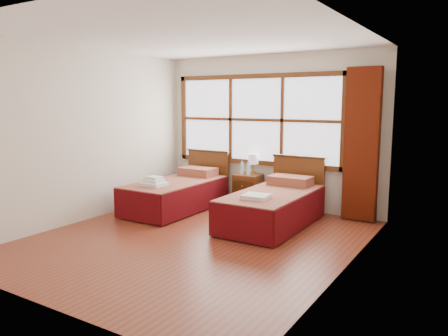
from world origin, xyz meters
The scene contains 15 objects.
floor centered at (0.00, 0.00, 0.00)m, with size 4.50×4.50×0.00m, color brown.
ceiling centered at (0.00, 0.00, 2.60)m, with size 4.50×4.50×0.00m, color white.
wall_back centered at (0.00, 2.25, 1.30)m, with size 4.00×4.00×0.00m, color silver.
wall_left centered at (-2.00, 0.00, 1.30)m, with size 4.50×4.50×0.00m, color silver.
wall_right centered at (2.00, 0.00, 1.30)m, with size 4.50×4.50×0.00m, color silver.
window centered at (-0.25, 2.21, 1.50)m, with size 3.16×0.06×1.56m.
curtain centered at (1.60, 2.11, 1.17)m, with size 0.50×0.16×2.30m, color #581808.
bed_left centered at (-1.20, 1.20, 0.28)m, with size 0.96×1.98×0.93m.
bed_right centered at (0.59, 1.20, 0.29)m, with size 0.97×1.99×0.94m.
nightstand centered at (-0.27, 1.99, 0.29)m, with size 0.43×0.42×0.57m.
towels_left centered at (-1.23, 0.65, 0.55)m, with size 0.35×0.31×0.15m.
towels_right centered at (0.58, 0.66, 0.53)m, with size 0.38×0.33×0.05m.
lamp centered at (-0.24, 2.12, 0.82)m, with size 0.18×0.18×0.35m.
bottle_near centered at (-0.37, 1.96, 0.67)m, with size 0.06×0.06×0.23m.
bottle_far centered at (-0.25, 1.97, 0.68)m, with size 0.06×0.06×0.23m.
Camera 1 is at (3.28, -4.53, 1.81)m, focal length 35.00 mm.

